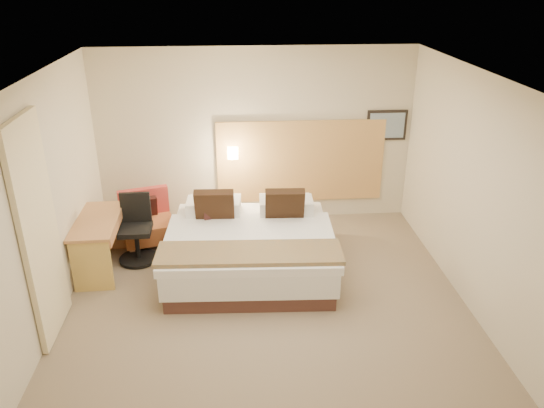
{
  "coord_description": "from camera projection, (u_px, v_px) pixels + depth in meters",
  "views": [
    {
      "loc": [
        -0.33,
        -5.28,
        3.7
      ],
      "look_at": [
        0.11,
        0.55,
        1.09
      ],
      "focal_mm": 35.0,
      "sensor_mm": 36.0,
      "label": 1
    }
  ],
  "objects": [
    {
      "name": "floor",
      "position": [
        266.0,
        307.0,
        6.35
      ],
      "size": [
        4.8,
        5.0,
        0.02
      ],
      "primitive_type": "cube",
      "color": "#827058",
      "rests_on": "ground"
    },
    {
      "name": "ceiling",
      "position": [
        265.0,
        78.0,
        5.24
      ],
      "size": [
        4.8,
        5.0,
        0.02
      ],
      "primitive_type": "cube",
      "color": "white",
      "rests_on": "floor"
    },
    {
      "name": "wall_back",
      "position": [
        255.0,
        137.0,
        8.08
      ],
      "size": [
        4.8,
        0.02,
        2.7
      ],
      "primitive_type": "cube",
      "color": "beige",
      "rests_on": "floor"
    },
    {
      "name": "wall_front",
      "position": [
        290.0,
        357.0,
        3.51
      ],
      "size": [
        4.8,
        0.02,
        2.7
      ],
      "primitive_type": "cube",
      "color": "beige",
      "rests_on": "floor"
    },
    {
      "name": "wall_left",
      "position": [
        40.0,
        210.0,
        5.63
      ],
      "size": [
        0.02,
        5.0,
        2.7
      ],
      "primitive_type": "cube",
      "color": "beige",
      "rests_on": "floor"
    },
    {
      "name": "wall_right",
      "position": [
        479.0,
        197.0,
        5.96
      ],
      "size": [
        0.02,
        5.0,
        2.7
      ],
      "primitive_type": "cube",
      "color": "beige",
      "rests_on": "floor"
    },
    {
      "name": "headboard_panel",
      "position": [
        301.0,
        161.0,
        8.25
      ],
      "size": [
        2.6,
        0.04,
        1.3
      ],
      "primitive_type": "cube",
      "color": "#BC8949",
      "rests_on": "wall_back"
    },
    {
      "name": "art_frame",
      "position": [
        387.0,
        125.0,
        8.13
      ],
      "size": [
        0.62,
        0.03,
        0.47
      ],
      "primitive_type": "cube",
      "color": "black",
      "rests_on": "wall_back"
    },
    {
      "name": "art_canvas",
      "position": [
        387.0,
        126.0,
        8.11
      ],
      "size": [
        0.54,
        0.01,
        0.39
      ],
      "primitive_type": "cube",
      "color": "#758DA2",
      "rests_on": "wall_back"
    },
    {
      "name": "lamp_arm",
      "position": [
        233.0,
        152.0,
        8.06
      ],
      "size": [
        0.02,
        0.12,
        0.02
      ],
      "primitive_type": "cylinder",
      "rotation": [
        1.57,
        0.0,
        0.0
      ],
      "color": "silver",
      "rests_on": "wall_back"
    },
    {
      "name": "lamp_shade",
      "position": [
        233.0,
        153.0,
        8.0
      ],
      "size": [
        0.15,
        0.15,
        0.15
      ],
      "primitive_type": "cube",
      "color": "#FFEDC6",
      "rests_on": "wall_back"
    },
    {
      "name": "curtain",
      "position": [
        39.0,
        232.0,
        5.46
      ],
      "size": [
        0.06,
        0.9,
        2.42
      ],
      "primitive_type": "cube",
      "color": "beige",
      "rests_on": "wall_left"
    },
    {
      "name": "bottle_a",
      "position": [
        194.0,
        213.0,
        7.17
      ],
      "size": [
        0.08,
        0.08,
        0.21
      ],
      "primitive_type": "cylinder",
      "rotation": [
        0.0,
        0.0,
        0.32
      ],
      "color": "#7AA2BD",
      "rests_on": "side_table"
    },
    {
      "name": "menu_folder",
      "position": [
        209.0,
        214.0,
        7.12
      ],
      "size": [
        0.14,
        0.09,
        0.23
      ],
      "primitive_type": "cube",
      "rotation": [
        0.0,
        0.0,
        0.32
      ],
      "color": "#391A17",
      "rests_on": "side_table"
    },
    {
      "name": "bed",
      "position": [
        250.0,
        246.0,
        7.01
      ],
      "size": [
        2.23,
        2.18,
        1.05
      ],
      "color": "#4A2A25",
      "rests_on": "floor"
    },
    {
      "name": "lounge_chair",
      "position": [
        148.0,
        223.0,
        7.74
      ],
      "size": [
        0.88,
        0.82,
        0.76
      ],
      "color": "tan",
      "rests_on": "floor"
    },
    {
      "name": "side_table",
      "position": [
        202.0,
        237.0,
        7.29
      ],
      "size": [
        0.65,
        0.65,
        0.57
      ],
      "color": "silver",
      "rests_on": "floor"
    },
    {
      "name": "desk",
      "position": [
        100.0,
        230.0,
        6.92
      ],
      "size": [
        0.57,
        1.18,
        0.73
      ],
      "color": "#B07645",
      "rests_on": "floor"
    },
    {
      "name": "desk_chair",
      "position": [
        137.0,
        234.0,
        7.23
      ],
      "size": [
        0.53,
        0.53,
        0.93
      ],
      "color": "black",
      "rests_on": "floor"
    }
  ]
}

